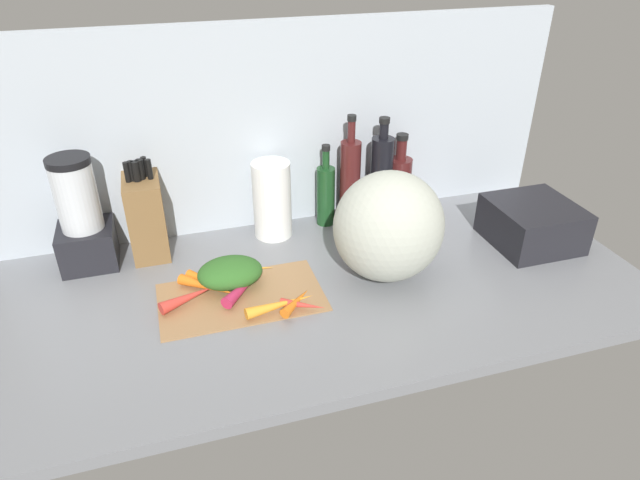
# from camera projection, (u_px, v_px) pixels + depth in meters

# --- Properties ---
(ground_plane) EXTENTS (1.70, 0.80, 0.03)m
(ground_plane) POSITION_uv_depth(u_px,v_px,m) (321.00, 288.00, 1.48)
(ground_plane) COLOR slate
(wall_back) EXTENTS (1.70, 0.03, 0.60)m
(wall_back) POSITION_uv_depth(u_px,v_px,m) (283.00, 127.00, 1.64)
(wall_back) COLOR #ADB7C1
(wall_back) RESTS_ON ground_plane
(cutting_board) EXTENTS (0.41, 0.24, 0.01)m
(cutting_board) POSITION_uv_depth(u_px,v_px,m) (241.00, 295.00, 1.42)
(cutting_board) COLOR #997047
(cutting_board) RESTS_ON ground_plane
(carrot_0) EXTENTS (0.18, 0.05, 0.03)m
(carrot_0) POSITION_uv_depth(u_px,v_px,m) (280.00, 305.00, 1.36)
(carrot_0) COLOR orange
(carrot_0) RESTS_ON cutting_board
(carrot_1) EXTENTS (0.15, 0.09, 0.03)m
(carrot_1) POSITION_uv_depth(u_px,v_px,m) (189.00, 297.00, 1.38)
(carrot_1) COLOR red
(carrot_1) RESTS_ON cutting_board
(carrot_2) EXTENTS (0.11, 0.11, 0.03)m
(carrot_2) POSITION_uv_depth(u_px,v_px,m) (207.00, 280.00, 1.45)
(carrot_2) COLOR orange
(carrot_2) RESTS_ON cutting_board
(carrot_3) EXTENTS (0.18, 0.07, 0.03)m
(carrot_3) POSITION_uv_depth(u_px,v_px,m) (240.00, 268.00, 1.49)
(carrot_3) COLOR orange
(carrot_3) RESTS_ON cutting_board
(carrot_4) EXTENTS (0.15, 0.13, 0.03)m
(carrot_4) POSITION_uv_depth(u_px,v_px,m) (209.00, 287.00, 1.42)
(carrot_4) COLOR orange
(carrot_4) RESTS_ON cutting_board
(carrot_5) EXTENTS (0.11, 0.07, 0.02)m
(carrot_5) POSITION_uv_depth(u_px,v_px,m) (303.00, 305.00, 1.36)
(carrot_5) COLOR red
(carrot_5) RESTS_ON cutting_board
(carrot_6) EXTENTS (0.10, 0.10, 0.03)m
(carrot_6) POSITION_uv_depth(u_px,v_px,m) (296.00, 302.00, 1.37)
(carrot_6) COLOR orange
(carrot_6) RESTS_ON cutting_board
(carrot_7) EXTENTS (0.14, 0.15, 0.03)m
(carrot_7) POSITION_uv_depth(u_px,v_px,m) (245.00, 285.00, 1.42)
(carrot_7) COLOR #B2264C
(carrot_7) RESTS_ON cutting_board
(carrot_greens_pile) EXTENTS (0.17, 0.13, 0.07)m
(carrot_greens_pile) POSITION_uv_depth(u_px,v_px,m) (230.00, 273.00, 1.44)
(carrot_greens_pile) COLOR #2D6023
(carrot_greens_pile) RESTS_ON cutting_board
(winter_squash) EXTENTS (0.29, 0.27, 0.29)m
(winter_squash) POSITION_uv_depth(u_px,v_px,m) (389.00, 227.00, 1.44)
(winter_squash) COLOR #B2B7A8
(winter_squash) RESTS_ON ground_plane
(knife_block) EXTENTS (0.10, 0.17, 0.28)m
(knife_block) POSITION_uv_depth(u_px,v_px,m) (146.00, 214.00, 1.56)
(knife_block) COLOR brown
(knife_block) RESTS_ON ground_plane
(blender_appliance) EXTENTS (0.14, 0.14, 0.31)m
(blender_appliance) POSITION_uv_depth(u_px,v_px,m) (82.00, 220.00, 1.49)
(blender_appliance) COLOR black
(blender_appliance) RESTS_ON ground_plane
(paper_towel_roll) EXTENTS (0.11, 0.11, 0.23)m
(paper_towel_roll) POSITION_uv_depth(u_px,v_px,m) (272.00, 200.00, 1.64)
(paper_towel_roll) COLOR white
(paper_towel_roll) RESTS_ON ground_plane
(bottle_0) EXTENTS (0.06, 0.06, 0.26)m
(bottle_0) POSITION_uv_depth(u_px,v_px,m) (326.00, 194.00, 1.71)
(bottle_0) COLOR #19421E
(bottle_0) RESTS_ON ground_plane
(bottle_1) EXTENTS (0.06, 0.06, 0.35)m
(bottle_1) POSITION_uv_depth(u_px,v_px,m) (350.00, 182.00, 1.69)
(bottle_1) COLOR #471919
(bottle_1) RESTS_ON ground_plane
(bottle_2) EXTENTS (0.07, 0.07, 0.33)m
(bottle_2) POSITION_uv_depth(u_px,v_px,m) (381.00, 179.00, 1.71)
(bottle_2) COLOR black
(bottle_2) RESTS_ON ground_plane
(bottle_3) EXTENTS (0.08, 0.08, 0.27)m
(bottle_3) POSITION_uv_depth(u_px,v_px,m) (399.00, 184.00, 1.76)
(bottle_3) COLOR #471919
(bottle_3) RESTS_ON ground_plane
(dish_rack) EXTENTS (0.23, 0.24, 0.12)m
(dish_rack) POSITION_uv_depth(u_px,v_px,m) (532.00, 224.00, 1.63)
(dish_rack) COLOR black
(dish_rack) RESTS_ON ground_plane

